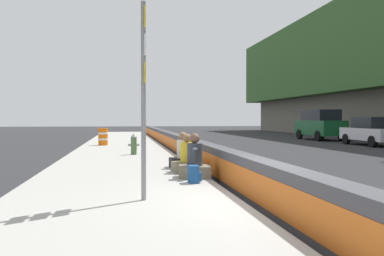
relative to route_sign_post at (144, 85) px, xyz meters
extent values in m
plane|color=#2B2B2D|center=(-0.58, -2.20, -2.23)|extent=(160.00, 160.00, 0.00)
cube|color=#A8A59E|center=(-0.58, 0.45, -2.16)|extent=(80.00, 4.40, 0.14)
cube|color=#47474C|center=(-0.58, -2.20, -1.81)|extent=(76.00, 0.44, 0.85)
cube|color=orange|center=(-0.58, -1.98, -1.85)|extent=(74.48, 0.01, 0.54)
cylinder|color=gray|center=(0.00, 0.01, -0.29)|extent=(0.09, 0.09, 3.60)
cube|color=yellow|center=(0.00, -0.01, 1.21)|extent=(0.44, 0.02, 0.36)
cube|color=black|center=(0.00, -0.03, 1.21)|extent=(0.30, 0.01, 0.10)
cube|color=white|center=(0.00, -0.01, 0.71)|extent=(0.44, 0.02, 0.36)
cube|color=#1956AD|center=(0.00, -0.03, 0.71)|extent=(0.30, 0.01, 0.10)
cube|color=yellow|center=(0.00, -0.01, 0.21)|extent=(0.44, 0.02, 0.36)
cube|color=black|center=(0.00, -0.03, 0.21)|extent=(0.30, 0.01, 0.10)
cylinder|color=#47663D|center=(9.64, -0.05, -1.73)|extent=(0.24, 0.24, 0.72)
cone|color=gray|center=(9.64, -0.05, -1.29)|extent=(0.26, 0.26, 0.16)
cylinder|color=gray|center=(9.64, -0.22, -1.70)|extent=(0.10, 0.12, 0.10)
cylinder|color=gray|center=(9.64, 0.12, -1.70)|extent=(0.10, 0.12, 0.10)
cube|color=#706651|center=(2.68, -1.40, -1.94)|extent=(0.78, 0.88, 0.30)
cylinder|color=#333842|center=(2.68, -1.40, -1.51)|extent=(0.38, 0.38, 0.57)
sphere|color=brown|center=(2.68, -1.40, -1.10)|extent=(0.25, 0.25, 0.25)
cylinder|color=#333842|center=(2.89, -1.43, -1.57)|extent=(0.31, 0.17, 0.50)
cylinder|color=#333842|center=(2.47, -1.37, -1.57)|extent=(0.31, 0.17, 0.50)
cube|color=#706651|center=(3.77, -1.37, -1.95)|extent=(0.74, 0.84, 0.29)
cylinder|color=gold|center=(3.77, -1.37, -1.54)|extent=(0.37, 0.37, 0.54)
sphere|color=#8E6647|center=(3.77, -1.37, -1.15)|extent=(0.24, 0.24, 0.24)
cylinder|color=gold|center=(3.97, -1.34, -1.59)|extent=(0.29, 0.16, 0.47)
cylinder|color=gold|center=(3.57, -1.40, -1.59)|extent=(0.29, 0.16, 0.47)
cube|color=black|center=(4.84, -1.41, -1.95)|extent=(0.68, 0.80, 0.29)
cylinder|color=beige|center=(4.84, -1.41, -1.53)|extent=(0.37, 0.37, 0.55)
sphere|color=#8E6647|center=(4.84, -1.41, -1.14)|extent=(0.24, 0.24, 0.24)
cylinder|color=beige|center=(5.05, -1.40, -1.58)|extent=(0.28, 0.14, 0.48)
cylinder|color=beige|center=(4.64, -1.42, -1.58)|extent=(0.28, 0.14, 0.48)
cube|color=navy|center=(1.84, -1.23, -1.89)|extent=(0.32, 0.22, 0.40)
cube|color=navy|center=(1.84, -1.37, -1.95)|extent=(0.22, 0.06, 0.20)
cylinder|color=orange|center=(15.96, 1.49, -1.62)|extent=(0.52, 0.52, 0.95)
cylinder|color=white|center=(15.96, 1.49, -1.43)|extent=(0.54, 0.54, 0.10)
cylinder|color=white|center=(15.96, 1.49, -1.76)|extent=(0.54, 0.54, 0.10)
cube|color=silver|center=(15.21, -14.39, -1.54)|extent=(4.53, 1.89, 0.72)
cube|color=black|center=(15.11, -14.38, -0.85)|extent=(2.23, 1.66, 0.66)
cylinder|color=black|center=(16.66, -13.55, -1.90)|extent=(0.66, 0.23, 0.66)
cylinder|color=black|center=(16.63, -15.28, -1.90)|extent=(0.66, 0.23, 0.66)
cylinder|color=black|center=(13.78, -13.50, -1.90)|extent=(0.66, 0.23, 0.66)
cube|color=#145128|center=(21.75, -14.30, -1.30)|extent=(4.83, 2.00, 1.10)
cube|color=black|center=(21.65, -14.30, -0.35)|extent=(3.13, 1.78, 0.80)
cylinder|color=black|center=(23.27, -13.35, -1.85)|extent=(0.76, 0.23, 0.76)
cylinder|color=black|center=(23.30, -15.20, -1.85)|extent=(0.76, 0.23, 0.76)
cylinder|color=black|center=(20.20, -13.40, -1.85)|extent=(0.76, 0.23, 0.76)
cylinder|color=black|center=(20.23, -15.25, -1.85)|extent=(0.76, 0.23, 0.76)
camera|label=1|loc=(-7.55, 0.37, -0.61)|focal=38.77mm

